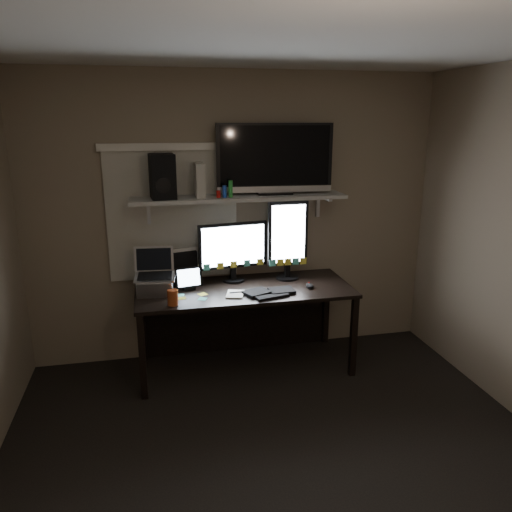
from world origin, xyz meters
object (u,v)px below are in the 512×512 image
object	(u,v)px
game_console	(200,180)
desk	(242,303)
mouse	(310,286)
keyboard	(269,292)
speaker	(162,176)
cup	(173,298)
monitor_portrait	(288,240)
monitor_landscape	(233,252)
tablet	(189,279)
tv	(275,159)
laptop	(155,272)

from	to	relation	value
game_console	desk	bearing A→B (deg)	-16.72
desk	game_console	bearing A→B (deg)	163.22
mouse	game_console	distance (m)	1.27
keyboard	mouse	size ratio (longest dim) A/B	4.23
speaker	cup	bearing A→B (deg)	-92.23
keyboard	game_console	distance (m)	1.08
monitor_portrait	game_console	world-z (taller)	game_console
desk	monitor_landscape	size ratio (longest dim) A/B	2.97
monitor_landscape	keyboard	world-z (taller)	monitor_landscape
desk	cup	xyz separation A→B (m)	(-0.61, -0.39, 0.24)
desk	game_console	size ratio (longest dim) A/B	6.56
keyboard	tablet	size ratio (longest dim) A/B	1.87
desk	tv	bearing A→B (deg)	19.09
tv	keyboard	bearing A→B (deg)	-104.75
desk	cup	size ratio (longest dim) A/B	14.96
desk	keyboard	world-z (taller)	keyboard
mouse	monitor_landscape	bearing A→B (deg)	156.69
desk	keyboard	bearing A→B (deg)	-59.10
cup	game_console	world-z (taller)	game_console
speaker	desk	bearing A→B (deg)	-10.61
laptop	desk	bearing A→B (deg)	13.88
laptop	game_console	bearing A→B (deg)	32.36
mouse	tv	world-z (taller)	tv
tablet	monitor_portrait	bearing A→B (deg)	-2.87
tablet	tv	size ratio (longest dim) A/B	0.23
tv	speaker	xyz separation A→B (m)	(-0.94, -0.04, -0.12)
laptop	speaker	xyz separation A→B (m)	(0.10, 0.17, 0.75)
keyboard	tablet	distance (m)	0.68
monitor_portrait	tv	xyz separation A→B (m)	(-0.11, 0.06, 0.69)
laptop	speaker	bearing A→B (deg)	64.26
monitor_portrait	cup	bearing A→B (deg)	-157.72
keyboard	game_console	xyz separation A→B (m)	(-0.50, 0.39, 0.87)
desk	game_console	xyz separation A→B (m)	(-0.33, 0.10, 1.06)
keyboard	monitor_portrait	bearing A→B (deg)	40.77
keyboard	tv	distance (m)	1.11
desk	monitor_landscape	distance (m)	0.45
monitor_landscape	keyboard	size ratio (longest dim) A/B	1.46
monitor_landscape	monitor_portrait	distance (m)	0.49
monitor_portrait	tablet	distance (m)	0.92
monitor_landscape	keyboard	distance (m)	0.51
laptop	game_console	world-z (taller)	game_console
desk	tablet	size ratio (longest dim) A/B	8.09
desk	monitor_landscape	world-z (taller)	monitor_landscape
tv	laptop	bearing A→B (deg)	-164.53
keyboard	tv	xyz separation A→B (m)	(0.14, 0.40, 1.03)
keyboard	cup	size ratio (longest dim) A/B	3.46
desk	mouse	world-z (taller)	mouse
mouse	cup	world-z (taller)	cup
monitor_landscape	tablet	distance (m)	0.46
monitor_portrait	speaker	distance (m)	1.19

